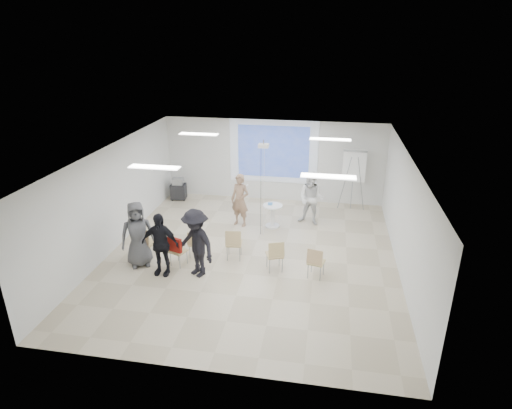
% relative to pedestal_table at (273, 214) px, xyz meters
% --- Properties ---
extents(floor, '(8.00, 9.00, 0.10)m').
position_rel_pedestal_table_xyz_m(floor, '(-0.33, -2.03, -0.48)').
color(floor, beige).
rests_on(floor, ground).
extents(ceiling, '(8.00, 9.00, 0.10)m').
position_rel_pedestal_table_xyz_m(ceiling, '(-0.33, -2.03, 2.62)').
color(ceiling, white).
rests_on(ceiling, wall_back).
extents(wall_back, '(8.00, 0.10, 3.00)m').
position_rel_pedestal_table_xyz_m(wall_back, '(-0.33, 2.52, 1.07)').
color(wall_back, silver).
rests_on(wall_back, floor).
extents(wall_left, '(0.10, 9.00, 3.00)m').
position_rel_pedestal_table_xyz_m(wall_left, '(-4.38, -2.03, 1.07)').
color(wall_left, silver).
rests_on(wall_left, floor).
extents(wall_right, '(0.10, 9.00, 3.00)m').
position_rel_pedestal_table_xyz_m(wall_right, '(3.72, -2.03, 1.07)').
color(wall_right, silver).
rests_on(wall_right, floor).
extents(projection_halo, '(3.20, 0.01, 2.30)m').
position_rel_pedestal_table_xyz_m(projection_halo, '(-0.33, 2.45, 1.42)').
color(projection_halo, silver).
rests_on(projection_halo, wall_back).
extents(projection_image, '(2.60, 0.01, 1.90)m').
position_rel_pedestal_table_xyz_m(projection_image, '(-0.33, 2.44, 1.42)').
color(projection_image, '#3755BB').
rests_on(projection_image, wall_back).
extents(pedestal_table, '(0.69, 0.69, 0.78)m').
position_rel_pedestal_table_xyz_m(pedestal_table, '(0.00, 0.00, 0.00)').
color(pedestal_table, silver).
rests_on(pedestal_table, floor).
extents(player_left, '(0.84, 0.69, 1.96)m').
position_rel_pedestal_table_xyz_m(player_left, '(-1.06, -0.03, 0.55)').
color(player_left, '#9C7860').
rests_on(player_left, floor).
extents(player_right, '(1.12, 0.99, 1.95)m').
position_rel_pedestal_table_xyz_m(player_right, '(1.19, 0.46, 0.54)').
color(player_right, white).
rests_on(player_right, floor).
extents(controller_left, '(0.08, 0.14, 0.04)m').
position_rel_pedestal_table_xyz_m(controller_left, '(-0.88, 0.22, 0.86)').
color(controller_left, white).
rests_on(controller_left, player_left).
extents(controller_right, '(0.07, 0.12, 0.04)m').
position_rel_pedestal_table_xyz_m(controller_right, '(1.01, 0.71, 0.88)').
color(controller_right, white).
rests_on(controller_right, player_right).
extents(chair_far_left, '(0.55, 0.57, 0.97)m').
position_rel_pedestal_table_xyz_m(chair_far_left, '(-3.15, -2.73, 0.14)').
color(chair_far_left, tan).
rests_on(chair_far_left, floor).
extents(chair_left_mid, '(0.50, 0.52, 0.82)m').
position_rel_pedestal_table_xyz_m(chair_left_mid, '(-2.19, -2.92, 0.05)').
color(chair_left_mid, tan).
rests_on(chair_left_mid, floor).
extents(chair_left_inner, '(0.44, 0.47, 0.80)m').
position_rel_pedestal_table_xyz_m(chair_left_inner, '(-1.83, -2.41, 0.04)').
color(chair_left_inner, tan).
rests_on(chair_left_inner, floor).
extents(chair_center, '(0.48, 0.51, 0.92)m').
position_rel_pedestal_table_xyz_m(chair_center, '(-0.76, -2.32, 0.11)').
color(chair_center, tan).
rests_on(chair_center, floor).
extents(chair_right_inner, '(0.55, 0.57, 0.90)m').
position_rel_pedestal_table_xyz_m(chair_right_inner, '(0.45, -2.75, 0.10)').
color(chair_right_inner, tan).
rests_on(chair_right_inner, floor).
extents(chair_right_far, '(0.49, 0.51, 0.86)m').
position_rel_pedestal_table_xyz_m(chair_right_far, '(1.50, -2.90, 0.07)').
color(chair_right_far, tan).
rests_on(chair_right_far, floor).
extents(red_jacket, '(0.42, 0.23, 0.39)m').
position_rel_pedestal_table_xyz_m(red_jacket, '(-2.17, -3.07, 0.29)').
color(red_jacket, maroon).
rests_on(red_jacket, chair_left_mid).
extents(laptop, '(0.33, 0.26, 0.02)m').
position_rel_pedestal_table_xyz_m(laptop, '(-1.81, -2.32, -0.01)').
color(laptop, black).
rests_on(laptop, chair_left_inner).
extents(audience_left, '(1.15, 0.72, 1.95)m').
position_rel_pedestal_table_xyz_m(audience_left, '(-2.45, -3.34, 0.54)').
color(audience_left, black).
rests_on(audience_left, floor).
extents(audience_mid, '(1.53, 1.34, 2.08)m').
position_rel_pedestal_table_xyz_m(audience_mid, '(-1.52, -3.25, 0.60)').
color(audience_mid, black).
rests_on(audience_mid, floor).
extents(audience_outer, '(1.19, 1.06, 2.04)m').
position_rel_pedestal_table_xyz_m(audience_outer, '(-3.20, -3.02, 0.58)').
color(audience_outer, '#525357').
rests_on(audience_outer, floor).
extents(flipchart_easel, '(0.93, 0.70, 2.15)m').
position_rel_pedestal_table_xyz_m(flipchart_easel, '(2.55, 1.95, 1.15)').
color(flipchart_easel, '#97999F').
rests_on(flipchart_easel, floor).
extents(av_cart, '(0.60, 0.50, 0.83)m').
position_rel_pedestal_table_xyz_m(av_cart, '(-3.83, 1.85, -0.05)').
color(av_cart, black).
rests_on(av_cart, floor).
extents(ceiling_projector, '(0.30, 0.25, 3.00)m').
position_rel_pedestal_table_xyz_m(ceiling_projector, '(-0.23, -0.54, 2.25)').
color(ceiling_projector, white).
rests_on(ceiling_projector, ceiling).
extents(fluor_panel_nw, '(1.20, 0.30, 0.02)m').
position_rel_pedestal_table_xyz_m(fluor_panel_nw, '(-2.33, -0.03, 2.54)').
color(fluor_panel_nw, white).
rests_on(fluor_panel_nw, ceiling).
extents(fluor_panel_ne, '(1.20, 0.30, 0.02)m').
position_rel_pedestal_table_xyz_m(fluor_panel_ne, '(1.67, -0.03, 2.54)').
color(fluor_panel_ne, white).
rests_on(fluor_panel_ne, ceiling).
extents(fluor_panel_sw, '(1.20, 0.30, 0.02)m').
position_rel_pedestal_table_xyz_m(fluor_panel_sw, '(-2.33, -3.53, 2.54)').
color(fluor_panel_sw, white).
rests_on(fluor_panel_sw, ceiling).
extents(fluor_panel_se, '(1.20, 0.30, 0.02)m').
position_rel_pedestal_table_xyz_m(fluor_panel_se, '(1.67, -3.53, 2.54)').
color(fluor_panel_se, white).
rests_on(fluor_panel_se, ceiling).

